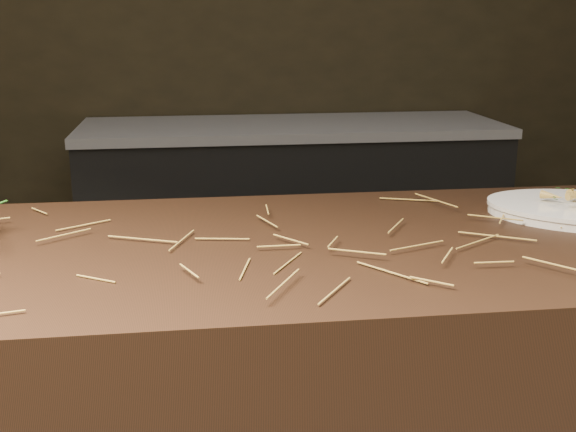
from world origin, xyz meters
name	(u,v)px	position (x,y,z in m)	size (l,w,h in m)	color
back_counter	(292,216)	(0.30, 2.18, 0.42)	(1.82, 0.62, 0.84)	black
straw_bedding	(275,238)	(0.00, 0.30, 0.91)	(1.40, 0.60, 0.02)	olive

